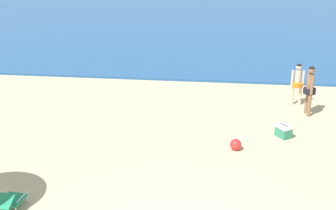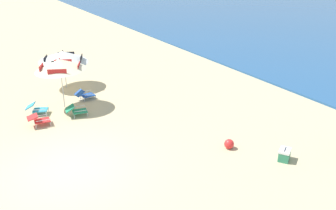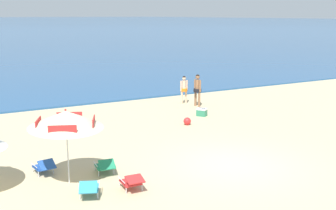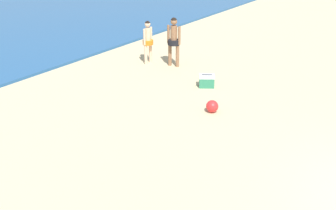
% 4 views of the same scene
% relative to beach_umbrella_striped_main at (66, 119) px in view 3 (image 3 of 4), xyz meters
% --- Properties ---
extents(ground_plane, '(800.00, 800.00, 0.00)m').
position_rel_beach_umbrella_striped_main_xyz_m(ground_plane, '(5.33, -1.10, -2.01)').
color(ground_plane, tan).
extents(beach_umbrella_striped_main, '(2.82, 2.83, 2.33)m').
position_rel_beach_umbrella_striped_main_xyz_m(beach_umbrella_striped_main, '(0.00, 0.00, 0.00)').
color(beach_umbrella_striped_main, silver).
rests_on(beach_umbrella_striped_main, ground).
extents(lounge_chair_under_umbrella, '(0.65, 0.96, 0.52)m').
position_rel_beach_umbrella_striped_main_xyz_m(lounge_chair_under_umbrella, '(-0.49, 1.11, -1.74)').
color(lounge_chair_under_umbrella, '#1E4799').
rests_on(lounge_chair_under_umbrella, ground).
extents(lounge_chair_beside_umbrella, '(0.61, 0.89, 0.49)m').
position_rel_beach_umbrella_striped_main_xyz_m(lounge_chair_beside_umbrella, '(1.47, -1.39, -1.73)').
color(lounge_chair_beside_umbrella, red).
rests_on(lounge_chair_beside_umbrella, ground).
extents(lounge_chair_facing_sea, '(0.83, 1.02, 0.52)m').
position_rel_beach_umbrella_striped_main_xyz_m(lounge_chair_facing_sea, '(0.22, -1.24, -1.74)').
color(lounge_chair_facing_sea, teal).
rests_on(lounge_chair_facing_sea, ground).
extents(lounge_chair_spare_folded, '(0.64, 0.95, 0.52)m').
position_rel_beach_umbrella_striped_main_xyz_m(lounge_chair_spare_folded, '(1.24, 0.21, -1.74)').
color(lounge_chair_spare_folded, '#1E7F56').
rests_on(lounge_chair_spare_folded, ground).
extents(person_standing_near_shore, '(0.44, 0.53, 1.80)m').
position_rel_beach_umbrella_striped_main_xyz_m(person_standing_near_shore, '(9.31, 7.36, -0.97)').
color(person_standing_near_shore, '#8C6042').
rests_on(person_standing_near_shore, ground).
extents(person_standing_beside, '(0.48, 0.39, 1.60)m').
position_rel_beach_umbrella_striped_main_xyz_m(person_standing_beside, '(9.02, 8.33, -1.08)').
color(person_standing_beside, beige).
rests_on(person_standing_beside, ground).
extents(cooler_box, '(0.57, 0.61, 0.43)m').
position_rel_beach_umbrella_striped_main_xyz_m(cooler_box, '(8.27, 5.30, -1.81)').
color(cooler_box, '#2D7F5B').
rests_on(cooler_box, ground).
extents(beach_ball, '(0.35, 0.35, 0.35)m').
position_rel_beach_umbrella_striped_main_xyz_m(beach_ball, '(6.73, 4.17, -1.84)').
color(beach_ball, red).
rests_on(beach_ball, ground).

